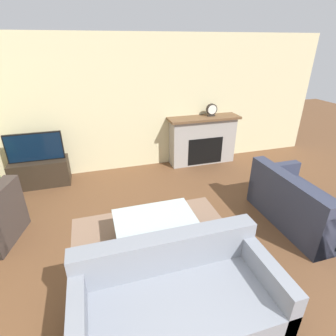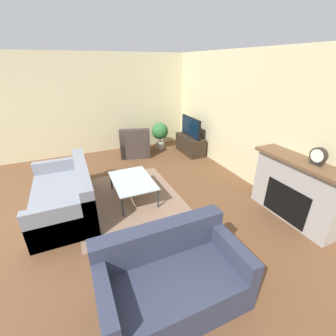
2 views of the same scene
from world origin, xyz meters
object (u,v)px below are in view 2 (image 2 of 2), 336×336
Objects in this scene: armchair_by_window at (135,145)px; potted_plant at (160,132)px; couch_loveseat at (171,280)px; coffee_table at (132,181)px; mantel_clock at (318,156)px; couch_sectional at (66,196)px; tv at (191,127)px.

armchair_by_window is 1.23× the size of potted_plant.
couch_loveseat is 1.43× the size of coffee_table.
armchair_by_window is 4.46m from mantel_clock.
couch_sectional and couch_loveseat have the same top height.
couch_loveseat is at bearing -82.16° from mantel_clock.
couch_sectional is (1.63, -3.41, -0.49)m from tv.
couch_sectional is 1.22× the size of couch_loveseat.
coffee_table is at bearing 85.93° from couch_sectional.
potted_plant is (-0.25, 0.87, 0.20)m from armchair_by_window.
coffee_table is (2.19, -0.69, 0.06)m from armchair_by_window.
tv is 1.67m from armchair_by_window.
mantel_clock reaches higher than potted_plant.
coffee_table is (0.09, 1.20, 0.08)m from couch_sectional.
couch_loveseat is 1.59× the size of armchair_by_window.
mantel_clock is (-0.35, 2.52, 0.91)m from couch_loveseat.
couch_sectional is at bearing 63.03° from armchair_by_window.
tv is at bearing -178.27° from mantel_clock.
couch_sectional is 1.75× the size of coffee_table.
couch_loveseat reaches higher than potted_plant.
couch_sectional is at bearing -94.07° from coffee_table.
armchair_by_window is at bearing -107.23° from tv.
armchair_by_window is 3.64× the size of mantel_clock.
potted_plant is (-4.64, 1.75, 0.21)m from couch_loveseat.
armchair_by_window is (-4.39, 0.88, 0.01)m from couch_loveseat.
couch_loveseat is at bearing 93.58° from armchair_by_window.
couch_sectional is at bearing -49.56° from potted_plant.
couch_loveseat is 1.96× the size of potted_plant.
couch_loveseat is at bearing -31.58° from tv.
potted_plant is at bearing -169.90° from mantel_clock.
couch_sectional is at bearing 113.65° from couch_loveseat.
mantel_clock is (4.29, 0.76, 0.70)m from potted_plant.
couch_loveseat is at bearing -20.69° from potted_plant.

